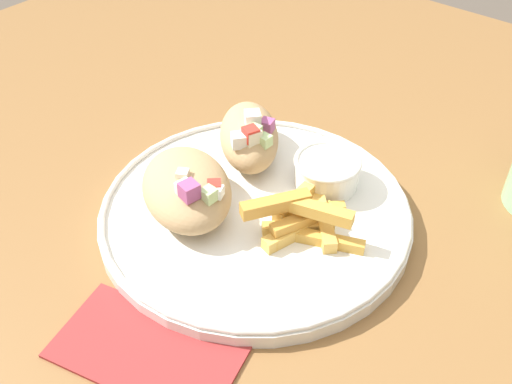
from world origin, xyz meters
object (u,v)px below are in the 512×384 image
Objects in this scene: pita_sandwich_near at (187,188)px; pita_sandwich_far at (249,136)px; fries_pile at (304,219)px; sauce_ramekin at (327,170)px; plate at (256,211)px.

pita_sandwich_far is at bearing 127.30° from pita_sandwich_near.
fries_pile reaches higher than sauce_ramekin.
pita_sandwich_near is 1.43× the size of fries_pile.
pita_sandwich_far is 1.19× the size of fries_pile.
plate is at bearing -113.48° from sauce_ramekin.
plate is 2.05× the size of pita_sandwich_near.
pita_sandwich_near reaches higher than sauce_ramekin.
pita_sandwich_far reaches higher than sauce_ramekin.
plate is at bearing 0.56° from pita_sandwich_far.
sauce_ramekin is (0.09, 0.01, -0.01)m from pita_sandwich_far.
sauce_ramekin is at bearing 54.78° from pita_sandwich_far.
fries_pile is 1.51× the size of sauce_ramekin.
sauce_ramekin is (0.08, 0.11, -0.01)m from pita_sandwich_near.
pita_sandwich_near is 0.10m from pita_sandwich_far.
fries_pile is 0.07m from sauce_ramekin.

